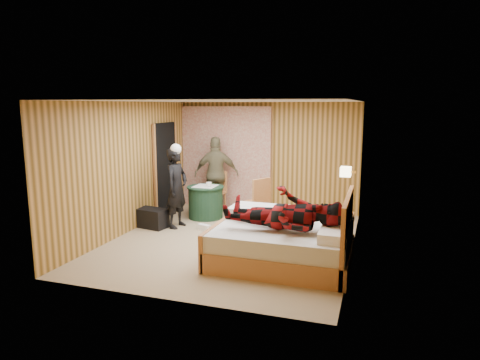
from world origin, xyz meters
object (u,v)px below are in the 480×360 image
(wall_lamp, at_px, (346,172))
(nightstand, at_px, (339,232))
(duffel_bag, at_px, (151,218))
(man_on_bed, at_px, (284,203))
(round_table, at_px, (206,202))
(woman_standing, at_px, (177,188))
(chair_near, at_px, (257,199))
(chair_far, at_px, (217,188))
(man_at_table, at_px, (216,174))
(bed, at_px, (284,242))

(wall_lamp, relative_size, nightstand, 0.42)
(duffel_bag, relative_size, man_on_bed, 0.38)
(round_table, height_order, duffel_bag, round_table)
(round_table, distance_m, woman_standing, 0.98)
(nightstand, height_order, duffel_bag, nightstand)
(round_table, distance_m, chair_near, 1.41)
(round_table, distance_m, duffel_bag, 1.29)
(round_table, xyz_separation_m, chair_far, (0.01, 0.64, 0.18))
(man_at_table, bearing_deg, man_on_bed, 108.12)
(chair_far, distance_m, chair_near, 1.71)
(chair_far, distance_m, man_at_table, 0.32)
(wall_lamp, distance_m, round_table, 3.27)
(round_table, height_order, chair_far, chair_far)
(duffel_bag, distance_m, man_at_table, 1.97)
(chair_far, xyz_separation_m, woman_standing, (-0.28, -1.47, 0.26))
(round_table, bearing_deg, duffel_bag, -127.00)
(chair_far, height_order, man_on_bed, man_on_bed)
(nightstand, relative_size, duffel_bag, 0.92)
(bed, bearing_deg, chair_far, 128.58)
(bed, relative_size, nightstand, 3.40)
(bed, distance_m, man_on_bed, 0.71)
(wall_lamp, height_order, round_table, wall_lamp)
(chair_near, height_order, man_on_bed, man_on_bed)
(round_table, xyz_separation_m, duffel_bag, (-0.77, -1.02, -0.16))
(bed, relative_size, round_table, 2.64)
(nightstand, distance_m, chair_near, 1.83)
(duffel_bag, bearing_deg, chair_near, 25.56)
(duffel_bag, height_order, woman_standing, woman_standing)
(wall_lamp, relative_size, chair_near, 0.25)
(wall_lamp, relative_size, woman_standing, 0.16)
(round_table, relative_size, chair_near, 0.77)
(nightstand, height_order, chair_near, chair_near)
(man_on_bed, bearing_deg, wall_lamp, 61.74)
(wall_lamp, distance_m, chair_near, 1.89)
(nightstand, height_order, chair_far, chair_far)
(duffel_bag, relative_size, man_at_table, 0.39)
(chair_far, distance_m, duffel_bag, 1.87)
(chair_near, relative_size, man_on_bed, 0.58)
(nightstand, xyz_separation_m, man_on_bed, (-0.73, -1.14, 0.69))
(duffel_bag, relative_size, woman_standing, 0.42)
(round_table, bearing_deg, chair_far, 89.09)
(wall_lamp, bearing_deg, chair_far, 152.81)
(duffel_bag, bearing_deg, man_at_table, 76.37)
(duffel_bag, xyz_separation_m, woman_standing, (0.50, 0.19, 0.61))
(wall_lamp, height_order, chair_near, wall_lamp)
(round_table, height_order, chair_near, chair_near)
(chair_far, bearing_deg, round_table, -83.82)
(wall_lamp, xyz_separation_m, bed, (-0.80, -1.21, -0.97))
(wall_lamp, xyz_separation_m, round_table, (-3.00, 0.90, -0.94))
(chair_near, bearing_deg, wall_lamp, 106.90)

